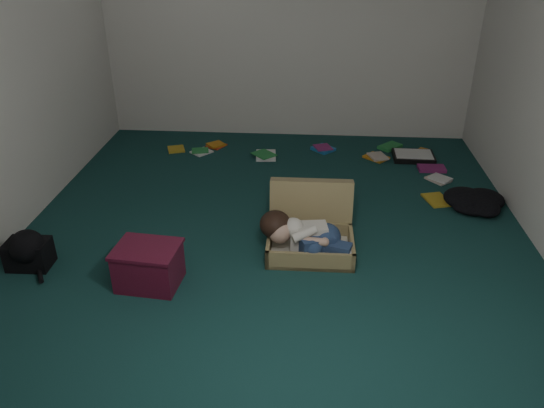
# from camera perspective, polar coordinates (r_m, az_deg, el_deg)

# --- Properties ---
(floor) EXTENTS (4.50, 4.50, 0.00)m
(floor) POSITION_cam_1_polar(r_m,az_deg,el_deg) (4.20, 0.15, -3.26)
(floor) COLOR #153C3A
(floor) RESTS_ON ground
(wall_back) EXTENTS (4.50, 0.00, 4.50)m
(wall_back) POSITION_cam_1_polar(r_m,az_deg,el_deg) (5.90, 1.81, 19.44)
(wall_back) COLOR white
(wall_back) RESTS_ON ground
(wall_front) EXTENTS (4.50, 0.00, 4.50)m
(wall_front) POSITION_cam_1_polar(r_m,az_deg,el_deg) (1.61, -5.51, -5.19)
(wall_front) COLOR white
(wall_front) RESTS_ON ground
(suitcase) EXTENTS (0.64, 0.62, 0.47)m
(suitcase) POSITION_cam_1_polar(r_m,az_deg,el_deg) (4.00, 4.16, -2.70)
(suitcase) COLOR #9B8755
(suitcase) RESTS_ON floor
(person) EXTENTS (0.69, 0.33, 0.29)m
(person) POSITION_cam_1_polar(r_m,az_deg,el_deg) (3.84, 3.52, -3.37)
(person) COLOR silver
(person) RESTS_ON suitcase
(maroon_bin) EXTENTS (0.45, 0.37, 0.29)m
(maroon_bin) POSITION_cam_1_polar(r_m,az_deg,el_deg) (3.67, -13.14, -6.48)
(maroon_bin) COLOR #581228
(maroon_bin) RESTS_ON floor
(backpack) EXTENTS (0.37, 0.30, 0.22)m
(backpack) POSITION_cam_1_polar(r_m,az_deg,el_deg) (4.14, -24.71, -4.81)
(backpack) COLOR black
(backpack) RESTS_ON floor
(clothing_pile) EXTENTS (0.51, 0.47, 0.13)m
(clothing_pile) POSITION_cam_1_polar(r_m,az_deg,el_deg) (4.88, 21.00, 0.35)
(clothing_pile) COLOR black
(clothing_pile) RESTS_ON floor
(paper_tray) EXTENTS (0.42, 0.32, 0.06)m
(paper_tray) POSITION_cam_1_polar(r_m,az_deg,el_deg) (5.73, 14.96, 4.99)
(paper_tray) COLOR black
(paper_tray) RESTS_ON floor
(book_scatter) EXTENTS (2.90, 1.45, 0.02)m
(book_scatter) POSITION_cam_1_polar(r_m,az_deg,el_deg) (5.55, 6.30, 4.84)
(book_scatter) COLOR gold
(book_scatter) RESTS_ON floor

